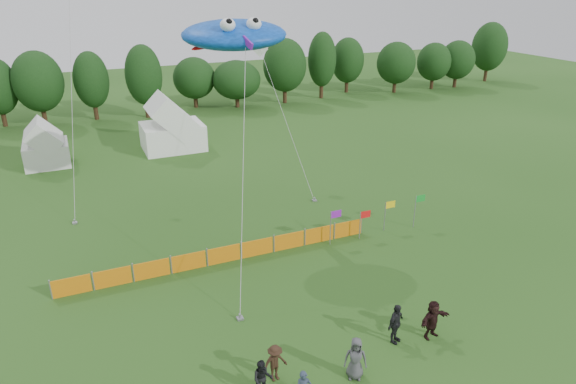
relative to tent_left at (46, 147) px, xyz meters
name	(u,v)px	position (x,y,z in m)	size (l,w,h in m)	color
ground	(344,353)	(11.51, -31.01, -1.61)	(160.00, 160.00, 0.00)	#234C16
treeline	(166,77)	(13.11, 13.92, 2.57)	(104.57, 8.78, 8.36)	#382314
tent_left	(46,147)	(0.00, 0.00, 0.00)	(3.62, 3.62, 3.19)	white
tent_right	(172,128)	(10.79, 0.15, 0.37)	(5.55, 4.44, 3.92)	white
barrier_fence	(224,255)	(9.02, -21.66, -1.11)	(17.90, 0.06, 1.00)	orange
flag_row	(376,214)	(18.68, -22.15, -0.23)	(6.73, 0.42, 2.18)	gray
spectator_b	(262,379)	(7.45, -31.89, -0.79)	(0.80, 0.62, 1.64)	black
spectator_c	(275,363)	(8.22, -31.27, -0.79)	(1.06, 0.61, 1.64)	black
spectator_d	(396,324)	(13.92, -31.23, -0.65)	(1.12, 0.47, 1.92)	black
spectator_e	(356,358)	(11.20, -32.43, -0.67)	(0.92, 0.60, 1.88)	#434347
spectator_f	(433,319)	(15.62, -31.60, -0.68)	(1.72, 0.55, 1.86)	black
stingray_kite	(232,34)	(11.56, -16.89, 10.25)	(7.13, 17.75, 12.97)	blue
small_kite_white	(275,91)	(16.74, -10.57, 5.36)	(1.83, 7.96, 10.40)	white
small_kite_dark	(72,94)	(2.63, -8.25, 5.86)	(2.65, 9.29, 14.55)	black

